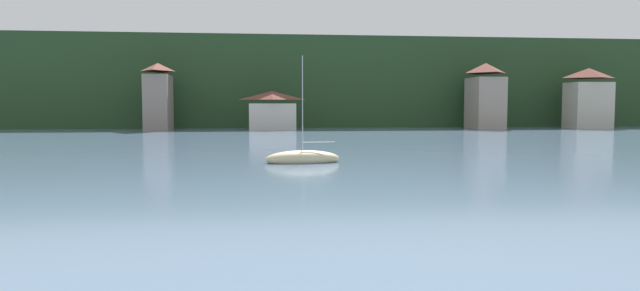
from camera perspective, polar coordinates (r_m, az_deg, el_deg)
The scene contains 6 objects.
wooded_hillside at distance 126.26m, azimuth -3.09°, elevation 5.25°, with size 352.00×71.19×27.90m.
shore_building_west at distance 81.77m, azimuth -16.00°, elevation 4.67°, with size 3.43×6.19×9.28m.
shore_building_westcentral at distance 79.45m, azimuth -4.83°, elevation 3.48°, with size 6.79×3.62×5.43m.
shore_building_central at distance 87.36m, azimuth 16.33°, elevation 4.73°, with size 4.49×6.06×9.66m.
shore_building_eastcentral at distance 93.92m, azimuth 25.42°, elevation 4.24°, with size 6.09×4.49×8.99m.
sailboat_far_2 at distance 34.34m, azimuth -1.76°, elevation -1.34°, with size 4.72×2.02×6.78m.
Camera 1 is at (-2.24, 24.35, 3.52)m, focal length 31.72 mm.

